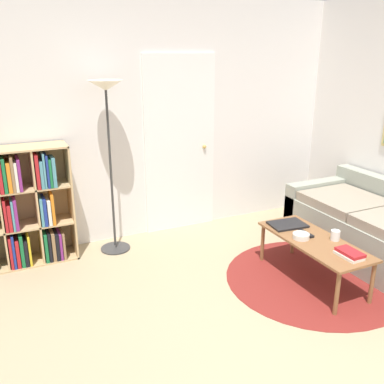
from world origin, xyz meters
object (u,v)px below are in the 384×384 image
(floor_lamp, at_px, (107,111))
(bowl, at_px, (301,236))
(couch, at_px, (380,231))
(laptop, at_px, (287,224))
(coffee_table, at_px, (314,244))
(bookshelf, at_px, (16,211))
(cup, at_px, (335,235))

(floor_lamp, distance_m, bowl, 2.18)
(couch, distance_m, laptop, 1.00)
(couch, height_order, coffee_table, couch)
(bookshelf, height_order, coffee_table, bookshelf)
(bookshelf, height_order, bowl, bookshelf)
(floor_lamp, xyz_separation_m, cup, (1.62, -1.50, -1.02))
(floor_lamp, distance_m, couch, 2.99)
(bookshelf, relative_size, coffee_table, 1.05)
(coffee_table, relative_size, cup, 12.01)
(bookshelf, xyz_separation_m, bowl, (2.30, -1.43, -0.13))
(coffee_table, height_order, bowl, bowl)
(bookshelf, bearing_deg, coffee_table, -32.01)
(bookshelf, distance_m, laptop, 2.64)
(bookshelf, height_order, laptop, bookshelf)
(bookshelf, bearing_deg, bowl, -31.85)
(floor_lamp, relative_size, couch, 0.96)
(coffee_table, relative_size, bowl, 7.49)
(laptop, relative_size, bowl, 2.44)
(cup, bearing_deg, bookshelf, 148.15)
(couch, relative_size, cup, 19.66)
(floor_lamp, bearing_deg, bookshelf, 174.79)
(coffee_table, xyz_separation_m, bowl, (-0.10, 0.07, 0.07))
(bowl, xyz_separation_m, cup, (0.25, -0.16, 0.02))
(floor_lamp, height_order, coffee_table, floor_lamp)
(laptop, xyz_separation_m, bowl, (-0.08, -0.30, 0.01))
(laptop, distance_m, bowl, 0.31)
(coffee_table, height_order, laptop, laptop)
(cup, bearing_deg, bowl, 148.07)
(bookshelf, height_order, cup, bookshelf)
(floor_lamp, height_order, cup, floor_lamp)
(couch, bearing_deg, cup, -167.53)
(couch, relative_size, coffee_table, 1.64)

